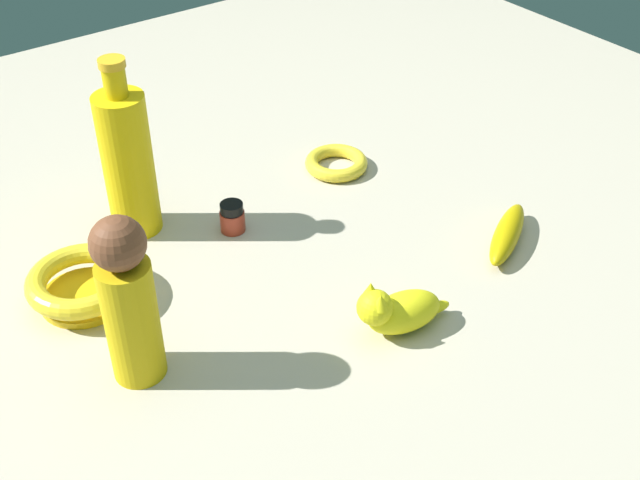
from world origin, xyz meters
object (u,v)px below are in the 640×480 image
Objects in this scene: cat_figurine at (397,310)px; bangle at (336,163)px; bottle_tall at (128,161)px; banana at (507,234)px; person_figure_adult at (128,301)px; bowl at (82,283)px; nail_polish_jar at (232,217)px.

cat_figurine is 0.40m from bangle.
bottle_tall reaches higher than bangle.
banana is at bearing 139.12° from bottle_tall.
cat_figurine is 0.59× the size of person_figure_adult.
bowl is 1.40× the size of bangle.
banana is at bearing 171.17° from person_figure_adult.
bowl is at bearing 4.54° from nail_polish_jar.
cat_figurine reaches higher than bangle.
nail_polish_jar is 0.32m from person_figure_adult.
nail_polish_jar is 0.32m from cat_figurine.
person_figure_adult is at bearing 64.20° from bottle_tall.
nail_polish_jar is at bearing 140.76° from bottle_tall.
banana is (-0.55, 0.09, -0.09)m from person_figure_adult.
bottle_tall is at bearing -39.24° from nail_polish_jar.
bottle_tall reaches higher than nail_polish_jar.
banana is at bearing 103.09° from bangle.
bottle_tall is at bearing -71.16° from banana.
bangle is 0.67× the size of banana.
bangle is 0.39× the size of bottle_tall.
banana is (-0.07, 0.32, 0.01)m from bangle.
cat_figurine is at bearing 156.62° from person_figure_adult.
bowl is at bearing 39.74° from bottle_tall.
cat_figurine reaches higher than nail_polish_jar.
nail_polish_jar reaches higher than banana.
bottle_tall is at bearing -67.76° from cat_figurine.
bowl reaches higher than banana.
person_figure_adult is 0.31m from bottle_tall.
cat_figurine is 0.49× the size of bottle_tall.
bottle_tall is (0.34, -0.05, 0.11)m from bangle.
person_figure_adult is at bearing -23.38° from cat_figurine.
cat_figurine reaches higher than bowl.
person_figure_adult is (0.30, -0.13, 0.08)m from cat_figurine.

